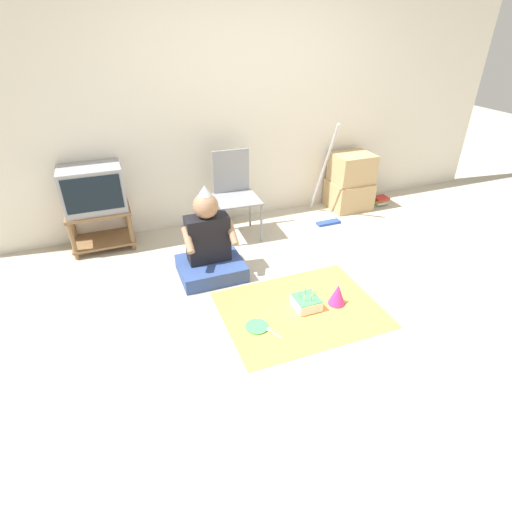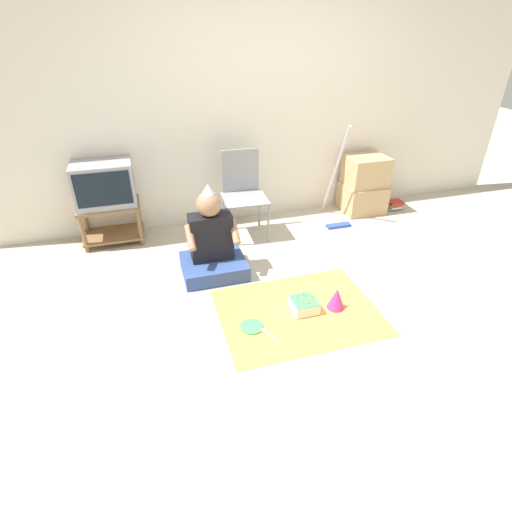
{
  "view_description": "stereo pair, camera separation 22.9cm",
  "coord_description": "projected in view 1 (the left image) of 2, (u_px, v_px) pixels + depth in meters",
  "views": [
    {
      "loc": [
        -1.47,
        -2.19,
        2.05
      ],
      "look_at": [
        -0.46,
        0.44,
        0.35
      ],
      "focal_mm": 28.0,
      "sensor_mm": 36.0,
      "label": 1
    },
    {
      "loc": [
        -1.25,
        -2.26,
        2.05
      ],
      "look_at": [
        -0.46,
        0.44,
        0.35
      ],
      "focal_mm": 28.0,
      "sensor_mm": 36.0,
      "label": 2
    }
  ],
  "objects": [
    {
      "name": "ground_plane",
      "position": [
        327.0,
        308.0,
        3.26
      ],
      "size": [
        16.0,
        16.0,
        0.0
      ],
      "primitive_type": "plane",
      "color": "#BCB29E"
    },
    {
      "name": "wall_back",
      "position": [
        244.0,
        102.0,
        4.17
      ],
      "size": [
        6.4,
        0.06,
        2.55
      ],
      "color": "silver",
      "rests_on": "ground_plane"
    },
    {
      "name": "tv_stand",
      "position": [
        101.0,
        225.0,
        4.01
      ],
      "size": [
        0.61,
        0.4,
        0.42
      ],
      "color": "olive",
      "rests_on": "ground_plane"
    },
    {
      "name": "tv",
      "position": [
        93.0,
        189.0,
        3.82
      ],
      "size": [
        0.57,
        0.39,
        0.43
      ],
      "color": "#99999E",
      "rests_on": "tv_stand"
    },
    {
      "name": "folding_chair",
      "position": [
        234.0,
        189.0,
        4.15
      ],
      "size": [
        0.46,
        0.44,
        0.89
      ],
      "color": "gray",
      "rests_on": "ground_plane"
    },
    {
      "name": "cardboard_box_stack",
      "position": [
        350.0,
        182.0,
        4.83
      ],
      "size": [
        0.48,
        0.43,
        0.67
      ],
      "color": "tan",
      "rests_on": "ground_plane"
    },
    {
      "name": "dust_mop",
      "position": [
        326.0,
        194.0,
        4.51
      ],
      "size": [
        0.28,
        0.49,
        1.12
      ],
      "color": "#2D4CB2",
      "rests_on": "ground_plane"
    },
    {
      "name": "book_pile",
      "position": [
        380.0,
        201.0,
        5.03
      ],
      "size": [
        0.21,
        0.15,
        0.1
      ],
      "color": "#60936B",
      "rests_on": "ground_plane"
    },
    {
      "name": "person_seated",
      "position": [
        209.0,
        248.0,
        3.57
      ],
      "size": [
        0.57,
        0.49,
        0.85
      ],
      "color": "#334C8C",
      "rests_on": "ground_plane"
    },
    {
      "name": "party_cloth",
      "position": [
        301.0,
        309.0,
        3.25
      ],
      "size": [
        1.26,
        0.96,
        0.01
      ],
      "color": "#EFA84C",
      "rests_on": "ground_plane"
    },
    {
      "name": "birthday_cake",
      "position": [
        306.0,
        302.0,
        3.24
      ],
      "size": [
        0.2,
        0.2,
        0.16
      ],
      "color": "white",
      "rests_on": "party_cloth"
    },
    {
      "name": "party_hat_blue",
      "position": [
        337.0,
        294.0,
        3.27
      ],
      "size": [
        0.14,
        0.14,
        0.18
      ],
      "color": "#CC338C",
      "rests_on": "party_cloth"
    },
    {
      "name": "paper_plate",
      "position": [
        257.0,
        326.0,
        3.06
      ],
      "size": [
        0.18,
        0.18,
        0.01
      ],
      "color": "#4CB266",
      "rests_on": "party_cloth"
    },
    {
      "name": "plastic_spoon_near",
      "position": [
        271.0,
        331.0,
        3.02
      ],
      "size": [
        0.07,
        0.14,
        0.01
      ],
      "color": "white",
      "rests_on": "party_cloth"
    }
  ]
}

